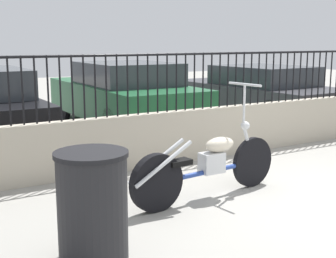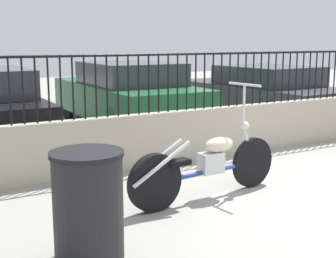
% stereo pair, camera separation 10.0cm
% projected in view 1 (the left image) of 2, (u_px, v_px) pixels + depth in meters
% --- Properties ---
extents(low_wall, '(10.24, 0.18, 0.78)m').
position_uv_depth(low_wall, '(215.00, 132.00, 7.40)').
color(low_wall, '#B2A893').
rests_on(low_wall, ground_plane).
extents(fence_railing, '(10.24, 0.04, 0.86)m').
position_uv_depth(fence_railing, '(216.00, 72.00, 7.23)').
color(fence_railing, black).
rests_on(fence_railing, low_wall).
extents(motorcycle_blue, '(2.11, 0.52, 1.32)m').
position_uv_depth(motorcycle_blue, '(202.00, 166.00, 5.37)').
color(motorcycle_blue, black).
rests_on(motorcycle_blue, ground_plane).
extents(trash_bin, '(0.61, 0.61, 0.93)m').
position_uv_depth(trash_bin, '(93.00, 206.00, 3.87)').
color(trash_bin, black).
rests_on(trash_bin, ground_plane).
extents(car_green, '(1.93, 4.51, 1.37)m').
position_uv_depth(car_green, '(124.00, 94.00, 9.90)').
color(car_green, black).
rests_on(car_green, ground_plane).
extents(car_dark_grey, '(1.99, 4.44, 1.24)m').
position_uv_depth(car_dark_grey, '(258.00, 91.00, 11.01)').
color(car_dark_grey, black).
rests_on(car_dark_grey, ground_plane).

